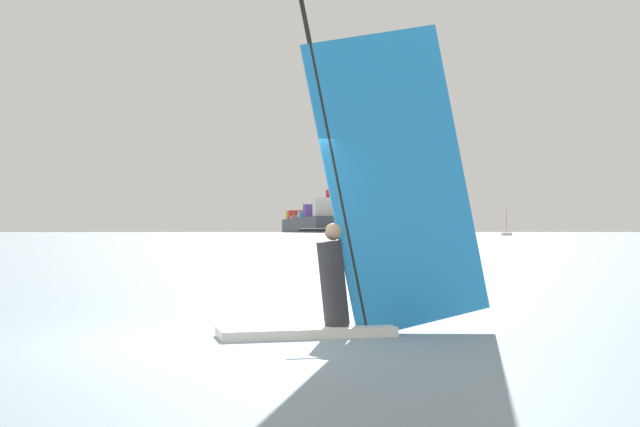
{
  "coord_description": "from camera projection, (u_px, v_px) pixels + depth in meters",
  "views": [
    {
      "loc": [
        4.73,
        -8.41,
        1.33
      ],
      "look_at": [
        -4.4,
        15.51,
        1.88
      ],
      "focal_mm": 45.49,
      "sensor_mm": 36.0,
      "label": 1
    }
  ],
  "objects": [
    {
      "name": "ground_plane",
      "position": [
        199.0,
        344.0,
        9.52
      ],
      "size": [
        4000.0,
        4000.0,
        0.0
      ],
      "primitive_type": "plane",
      "color": "gray"
    },
    {
      "name": "windsurfer",
      "position": [
        360.0,
        237.0,
        10.4
      ],
      "size": [
        3.17,
        2.37,
        4.49
      ],
      "rotation": [
        0.0,
        0.0,
        3.75
      ],
      "color": "white",
      "rests_on": "ground_plane"
    },
    {
      "name": "cargo_ship",
      "position": [
        313.0,
        222.0,
        690.27
      ],
      "size": [
        124.89,
        183.88,
        32.64
      ],
      "rotation": [
        0.0,
        0.0,
        2.11
      ],
      "color": "#3F444C",
      "rests_on": "ground_plane"
    },
    {
      "name": "distant_headland",
      "position": [
        598.0,
        225.0,
        1326.22
      ],
      "size": [
        1224.34,
        356.54,
        21.29
      ],
      "primitive_type": "cube",
      "rotation": [
        0.0,
        0.0,
        -0.06
      ],
      "color": "#4C564C",
      "rests_on": "ground_plane"
    },
    {
      "name": "small_sailboat",
      "position": [
        506.0,
        233.0,
        235.68
      ],
      "size": [
        4.15,
        7.83,
        7.92
      ],
      "rotation": [
        0.0,
        0.0,
        4.89
      ],
      "color": "white",
      "rests_on": "ground_plane"
    }
  ]
}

